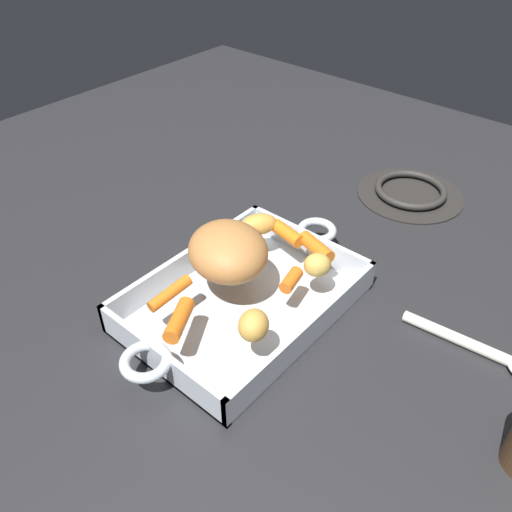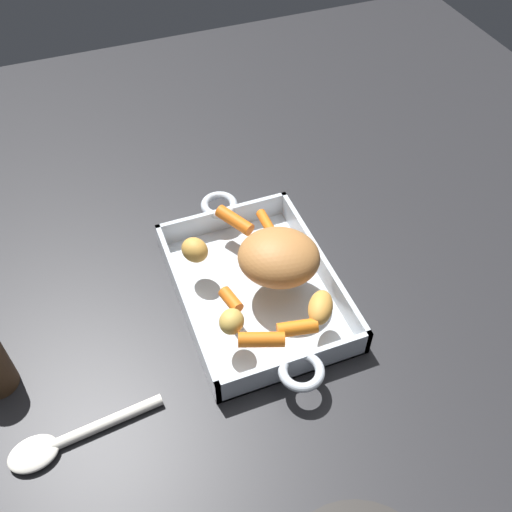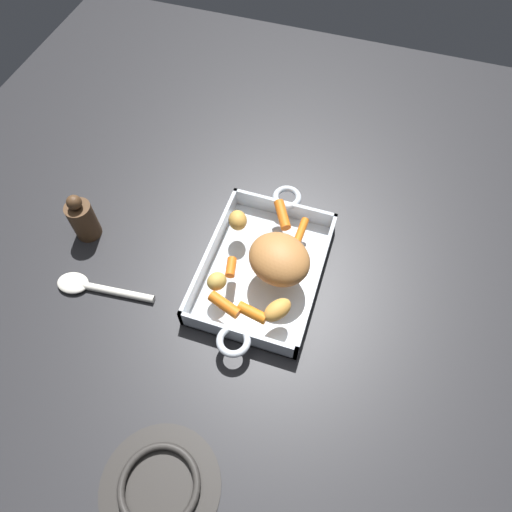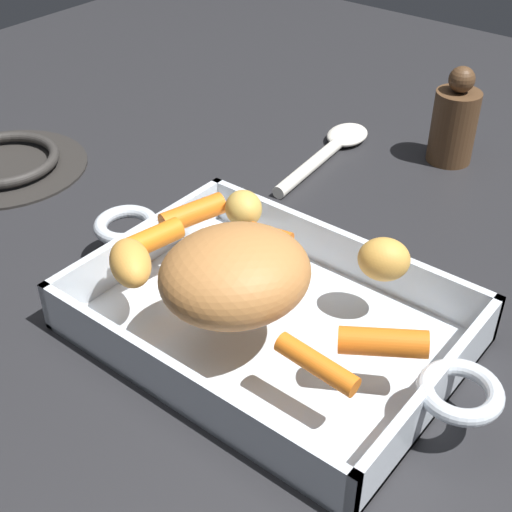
# 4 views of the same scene
# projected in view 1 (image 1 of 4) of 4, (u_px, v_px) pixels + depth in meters

# --- Properties ---
(ground_plane) EXTENTS (1.79, 1.79, 0.00)m
(ground_plane) POSITION_uv_depth(u_px,v_px,m) (244.00, 308.00, 0.78)
(ground_plane) COLOR #232326
(roasting_dish) EXTENTS (0.43, 0.24, 0.05)m
(roasting_dish) POSITION_uv_depth(u_px,v_px,m) (244.00, 301.00, 0.77)
(roasting_dish) COLOR silver
(roasting_dish) RESTS_ON ground_plane
(pork_roast) EXTENTS (0.16, 0.16, 0.07)m
(pork_roast) POSITION_uv_depth(u_px,v_px,m) (228.00, 251.00, 0.75)
(pork_roast) COLOR #B7773E
(pork_roast) RESTS_ON roasting_dish
(baby_carrot_center_right) EXTENTS (0.04, 0.07, 0.02)m
(baby_carrot_center_right) POSITION_uv_depth(u_px,v_px,m) (316.00, 247.00, 0.79)
(baby_carrot_center_right) COLOR orange
(baby_carrot_center_right) RESTS_ON roasting_dish
(baby_carrot_northeast) EXTENTS (0.04, 0.03, 0.02)m
(baby_carrot_northeast) POSITION_uv_depth(u_px,v_px,m) (291.00, 280.00, 0.74)
(baby_carrot_northeast) COLOR orange
(baby_carrot_northeast) RESTS_ON roasting_dish
(baby_carrot_southeast) EXTENTS (0.07, 0.02, 0.02)m
(baby_carrot_southeast) POSITION_uv_depth(u_px,v_px,m) (170.00, 293.00, 0.72)
(baby_carrot_southeast) COLOR orange
(baby_carrot_southeast) RESTS_ON roasting_dish
(baby_carrot_northwest) EXTENTS (0.03, 0.06, 0.02)m
(baby_carrot_northwest) POSITION_uv_depth(u_px,v_px,m) (287.00, 233.00, 0.82)
(baby_carrot_northwest) COLOR orange
(baby_carrot_northwest) RESTS_ON roasting_dish
(baby_carrot_long) EXTENTS (0.07, 0.05, 0.03)m
(baby_carrot_long) POSITION_uv_depth(u_px,v_px,m) (179.00, 320.00, 0.67)
(baby_carrot_long) COLOR orange
(baby_carrot_long) RESTS_ON roasting_dish
(potato_golden_large) EXTENTS (0.07, 0.06, 0.03)m
(potato_golden_large) POSITION_uv_depth(u_px,v_px,m) (259.00, 224.00, 0.83)
(potato_golden_large) COLOR gold
(potato_golden_large) RESTS_ON roasting_dish
(potato_halved) EXTENTS (0.06, 0.06, 0.04)m
(potato_halved) POSITION_uv_depth(u_px,v_px,m) (253.00, 325.00, 0.65)
(potato_halved) COLOR gold
(potato_halved) RESTS_ON roasting_dish
(potato_golden_small) EXTENTS (0.05, 0.05, 0.04)m
(potato_golden_small) POSITION_uv_depth(u_px,v_px,m) (317.00, 265.00, 0.75)
(potato_golden_small) COLOR gold
(potato_golden_small) RESTS_ON roasting_dish
(stove_burner_rear) EXTENTS (0.20, 0.20, 0.02)m
(stove_burner_rear) POSITION_uv_depth(u_px,v_px,m) (410.00, 192.00, 1.02)
(stove_burner_rear) COLOR #282623
(stove_burner_rear) RESTS_ON ground_plane
(serving_spoon) EXTENTS (0.06, 0.21, 0.02)m
(serving_spoon) POSITION_uv_depth(u_px,v_px,m) (502.00, 358.00, 0.69)
(serving_spoon) COLOR white
(serving_spoon) RESTS_ON ground_plane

